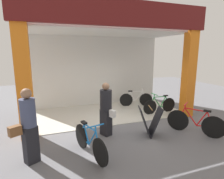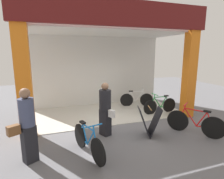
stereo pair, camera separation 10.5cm
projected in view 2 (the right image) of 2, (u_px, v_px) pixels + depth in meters
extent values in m
plane|color=slate|center=(119.00, 125.00, 6.61)|extent=(20.56, 20.56, 0.00)
cube|color=beige|center=(106.00, 112.00, 7.96)|extent=(6.28, 2.91, 0.02)
cube|color=silver|center=(97.00, 71.00, 8.98)|extent=(6.28, 0.12, 3.33)
cube|color=orange|center=(24.00, 83.00, 5.34)|extent=(0.41, 0.36, 3.33)
cube|color=orange|center=(189.00, 75.00, 7.22)|extent=(0.41, 0.36, 3.33)
cube|color=#591414|center=(121.00, 13.00, 5.73)|extent=(6.48, 0.20, 0.81)
cube|color=silver|center=(106.00, 33.00, 7.31)|extent=(6.28, 2.91, 0.06)
cylinder|color=black|center=(127.00, 100.00, 8.83)|extent=(0.60, 0.21, 0.62)
cylinder|color=black|center=(146.00, 100.00, 8.87)|extent=(0.60, 0.21, 0.62)
cylinder|color=white|center=(131.00, 100.00, 8.84)|extent=(0.41, 0.15, 0.08)
cylinder|color=white|center=(133.00, 96.00, 8.81)|extent=(0.27, 0.11, 0.46)
cylinder|color=white|center=(139.00, 96.00, 8.82)|extent=(0.37, 0.14, 0.48)
cylinder|color=white|center=(137.00, 92.00, 8.77)|extent=(0.58, 0.20, 0.05)
cylinder|color=white|center=(129.00, 96.00, 8.79)|extent=(0.20, 0.09, 0.41)
cylinder|color=white|center=(145.00, 96.00, 8.82)|extent=(0.19, 0.08, 0.43)
cylinder|color=white|center=(143.00, 90.00, 8.77)|extent=(0.06, 0.05, 0.13)
cylinder|color=white|center=(143.00, 89.00, 8.75)|extent=(0.15, 0.42, 0.03)
cube|color=black|center=(131.00, 91.00, 8.75)|extent=(0.21, 0.14, 0.05)
cylinder|color=black|center=(169.00, 105.00, 7.98)|extent=(0.62, 0.06, 0.61)
cylinder|color=black|center=(150.00, 107.00, 7.65)|extent=(0.62, 0.06, 0.61)
cylinder|color=#198C33|center=(165.00, 106.00, 7.91)|extent=(0.41, 0.05, 0.08)
cylinder|color=#198C33|center=(163.00, 102.00, 7.84)|extent=(0.27, 0.04, 0.46)
cylinder|color=#198C33|center=(158.00, 102.00, 7.73)|extent=(0.38, 0.05, 0.48)
cylinder|color=#198C33|center=(160.00, 97.00, 7.73)|extent=(0.59, 0.05, 0.05)
cylinder|color=#198C33|center=(167.00, 101.00, 7.90)|extent=(0.20, 0.04, 0.41)
cylinder|color=#198C33|center=(152.00, 102.00, 7.64)|extent=(0.18, 0.04, 0.43)
cylinder|color=#198C33|center=(155.00, 96.00, 7.61)|extent=(0.05, 0.04, 0.13)
cylinder|color=#198C33|center=(155.00, 94.00, 7.61)|extent=(0.05, 0.43, 0.03)
cube|color=black|center=(166.00, 96.00, 7.83)|extent=(0.19, 0.10, 0.05)
cylinder|color=black|center=(80.00, 136.00, 5.01)|extent=(0.20, 0.64, 0.65)
cylinder|color=black|center=(98.00, 152.00, 4.19)|extent=(0.20, 0.64, 0.65)
cylinder|color=blue|center=(84.00, 140.00, 4.82)|extent=(0.14, 0.43, 0.08)
cylinder|color=blue|center=(85.00, 134.00, 4.71)|extent=(0.10, 0.28, 0.49)
cylinder|color=blue|center=(90.00, 138.00, 4.45)|extent=(0.13, 0.39, 0.51)
cylinder|color=blue|center=(88.00, 127.00, 4.51)|extent=(0.19, 0.61, 0.05)
cylinder|color=blue|center=(81.00, 130.00, 4.88)|extent=(0.09, 0.22, 0.44)
cylinder|color=blue|center=(96.00, 142.00, 4.23)|extent=(0.08, 0.20, 0.45)
cylinder|color=blue|center=(94.00, 129.00, 4.25)|extent=(0.05, 0.06, 0.14)
cylinder|color=blue|center=(93.00, 126.00, 4.24)|extent=(0.45, 0.14, 0.03)
cube|color=black|center=(83.00, 122.00, 4.76)|extent=(0.14, 0.21, 0.05)
cylinder|color=black|center=(214.00, 128.00, 5.50)|extent=(0.43, 0.58, 0.68)
cylinder|color=black|center=(178.00, 121.00, 6.09)|extent=(0.43, 0.58, 0.68)
cylinder|color=red|center=(204.00, 127.00, 5.64)|extent=(0.30, 0.39, 0.09)
cylinder|color=red|center=(202.00, 119.00, 5.65)|extent=(0.20, 0.26, 0.51)
cylinder|color=red|center=(190.00, 117.00, 5.84)|extent=(0.27, 0.36, 0.53)
cylinder|color=red|center=(196.00, 110.00, 5.71)|extent=(0.41, 0.55, 0.05)
cylinder|color=red|center=(210.00, 120.00, 5.52)|extent=(0.16, 0.20, 0.46)
cylinder|color=red|center=(181.00, 114.00, 5.99)|extent=(0.15, 0.19, 0.47)
cylinder|color=red|center=(185.00, 106.00, 5.88)|extent=(0.06, 0.07, 0.14)
cylinder|color=red|center=(186.00, 104.00, 5.86)|extent=(0.40, 0.30, 0.03)
cube|color=black|center=(207.00, 111.00, 5.53)|extent=(0.20, 0.23, 0.05)
cube|color=black|center=(144.00, 122.00, 5.68)|extent=(0.50, 0.58, 0.91)
cube|color=black|center=(154.00, 122.00, 5.68)|extent=(0.50, 0.58, 0.91)
cylinder|color=olive|center=(150.00, 108.00, 5.59)|extent=(0.19, 0.48, 0.03)
cube|color=black|center=(30.00, 144.00, 4.33)|extent=(0.38, 0.36, 0.90)
cylinder|color=#3F4766|center=(27.00, 112.00, 4.17)|extent=(0.46, 0.46, 0.64)
sphere|color=#8C664C|center=(25.00, 93.00, 4.09)|extent=(0.23, 0.23, 0.23)
cube|color=brown|center=(13.00, 130.00, 4.01)|extent=(0.29, 0.26, 0.21)
cube|color=black|center=(105.00, 122.00, 5.76)|extent=(0.35, 0.39, 0.81)
cylinder|color=black|center=(105.00, 100.00, 5.61)|extent=(0.48, 0.48, 0.62)
sphere|color=#8C664C|center=(105.00, 86.00, 5.53)|extent=(0.22, 0.22, 0.22)
cube|color=white|center=(112.00, 114.00, 5.47)|extent=(0.18, 0.22, 0.21)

